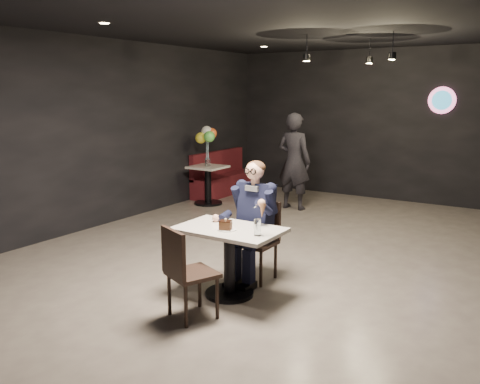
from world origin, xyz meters
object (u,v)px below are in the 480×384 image
Objects in this scene: main_table at (229,262)px; sundae_glass at (257,227)px; chair_near at (193,272)px; side_table at (208,184)px; balloon_vase at (208,162)px; chair_far at (256,242)px; booth_bench at (224,173)px; seated_man at (256,220)px; passerby at (294,161)px.

sundae_glass reaches higher than main_table.
chair_near is 0.78m from sundae_glass.
balloon_vase reaches higher than side_table.
chair_far is 0.50× the size of booth_bench.
booth_bench is (-3.16, 5.19, -0.00)m from chair_near.
chair_near is at bearing -55.67° from balloon_vase.
seated_man is at bearing 121.91° from sundae_glass.
side_table is at bearing 131.86° from sundae_glass.
booth_bench is at bearing 127.49° from sundae_glass.
seated_man is 8.76× the size of sundae_glass.
balloon_vase is at bearing -73.30° from booth_bench.
balloon_vase is at bearing 21.12° from passerby.
main_table is 0.61m from sundae_glass.
seated_man is at bearing 113.17° from chair_near.
sundae_glass is (0.39, 0.56, 0.37)m from chair_near.
main_table is at bearing -90.00° from seated_man.
chair_near is at bearing -90.00° from main_table.
passerby reaches higher than sundae_glass.
seated_man reaches higher than side_table.
seated_man reaches higher than sundae_glass.
seated_man is 0.81× the size of passerby.
booth_bench is 2.32× the size of side_table.
passerby is at bearing 18.75° from side_table.
seated_man reaches higher than booth_bench.
seated_man is (-0.00, 0.55, 0.34)m from main_table.
side_table reaches higher than main_table.
main_table is 7.15× the size of balloon_vase.
seated_man is at bearing -46.38° from balloon_vase.
sundae_glass reaches higher than balloon_vase.
chair_far is 5.59× the size of sundae_glass.
chair_far reaches higher than booth_bench.
chair_far is at bearing -46.38° from side_table.
seated_man is 4.15m from balloon_vase.
side_table is (-2.86, 3.00, -0.07)m from chair_far.
passerby is (1.88, -0.46, 0.44)m from booth_bench.
chair_far is 0.26m from seated_man.
passerby reaches higher than booth_bench.
balloon_vase is (-2.86, 3.55, 0.45)m from main_table.
chair_near is 1.21m from seated_man.
balloon_vase is at bearing 133.62° from seated_man.
passerby is at bearing 107.38° from main_table.
booth_bench is at bearing 144.52° from chair_near.
chair_near is 5.98× the size of balloon_vase.
main_table is 6.69× the size of sundae_glass.
chair_near is (0.00, -1.19, 0.00)m from chair_far.
balloon_vase is at bearing 147.50° from chair_near.
chair_far is at bearing -46.38° from balloon_vase.
passerby is at bearing 111.85° from sundae_glass.
booth_bench is 1.05m from side_table.
chair_far is 3.79m from passerby.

